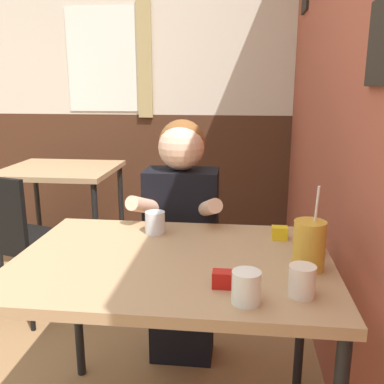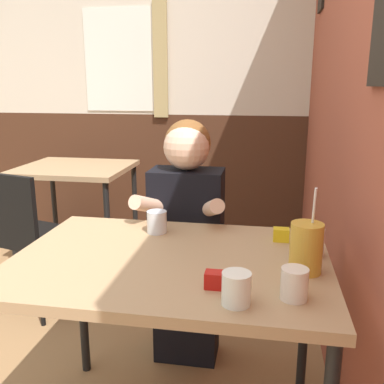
{
  "view_description": "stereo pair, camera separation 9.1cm",
  "coord_description": "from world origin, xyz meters",
  "px_view_note": "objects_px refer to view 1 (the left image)",
  "views": [
    {
      "loc": [
        0.92,
        -1.04,
        1.35
      ],
      "look_at": [
        0.75,
        0.48,
        0.97
      ],
      "focal_mm": 40.0,
      "sensor_mm": 36.0,
      "label": 1
    },
    {
      "loc": [
        1.01,
        -1.03,
        1.35
      ],
      "look_at": [
        0.75,
        0.48,
        0.97
      ],
      "focal_mm": 40.0,
      "sensor_mm": 36.0,
      "label": 2
    }
  ],
  "objects_px": {
    "background_table": "(61,180)",
    "person_seated": "(182,237)",
    "main_table": "(173,276)",
    "cocktail_pitcher": "(309,245)",
    "chair_near_window": "(14,234)"
  },
  "relations": [
    {
      "from": "background_table",
      "to": "person_seated",
      "type": "height_order",
      "value": "person_seated"
    },
    {
      "from": "main_table",
      "to": "cocktail_pitcher",
      "type": "relative_size",
      "value": 3.89
    },
    {
      "from": "chair_near_window",
      "to": "main_table",
      "type": "bearing_deg",
      "value": -22.57
    },
    {
      "from": "main_table",
      "to": "person_seated",
      "type": "bearing_deg",
      "value": 94.63
    },
    {
      "from": "background_table",
      "to": "chair_near_window",
      "type": "relative_size",
      "value": 0.9
    },
    {
      "from": "person_seated",
      "to": "cocktail_pitcher",
      "type": "xyz_separation_m",
      "value": [
        0.5,
        -0.59,
        0.21
      ]
    },
    {
      "from": "main_table",
      "to": "background_table",
      "type": "distance_m",
      "value": 1.88
    },
    {
      "from": "background_table",
      "to": "chair_near_window",
      "type": "xyz_separation_m",
      "value": [
        0.01,
        -0.72,
        -0.16
      ]
    },
    {
      "from": "main_table",
      "to": "person_seated",
      "type": "distance_m",
      "value": 0.56
    },
    {
      "from": "background_table",
      "to": "person_seated",
      "type": "distance_m",
      "value": 1.43
    },
    {
      "from": "background_table",
      "to": "cocktail_pitcher",
      "type": "xyz_separation_m",
      "value": [
        1.52,
        -1.59,
        0.17
      ]
    },
    {
      "from": "chair_near_window",
      "to": "person_seated",
      "type": "relative_size",
      "value": 0.73
    },
    {
      "from": "background_table",
      "to": "cocktail_pitcher",
      "type": "bearing_deg",
      "value": -46.2
    },
    {
      "from": "main_table",
      "to": "chair_near_window",
      "type": "distance_m",
      "value": 1.36
    },
    {
      "from": "main_table",
      "to": "background_table",
      "type": "bearing_deg",
      "value": 124.69
    }
  ]
}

